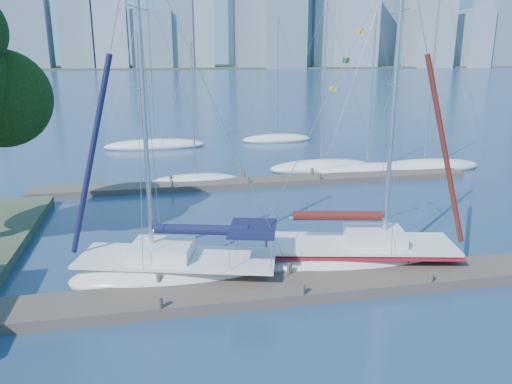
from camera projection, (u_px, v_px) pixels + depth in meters
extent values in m
plane|color=#18304D|center=(295.00, 293.00, 18.74)|extent=(700.00, 700.00, 0.00)
cube|color=#4B3F37|center=(296.00, 288.00, 18.69)|extent=(26.00, 2.00, 0.40)
cube|color=#4B3F37|center=(260.00, 182.00, 34.18)|extent=(30.00, 1.80, 0.36)
cube|color=#38472D|center=(160.00, 67.00, 320.87)|extent=(800.00, 100.00, 1.50)
sphere|color=black|center=(2.00, 98.00, 21.90)|extent=(4.29, 4.29, 4.29)
ellipsoid|color=white|center=(178.00, 274.00, 19.78)|extent=(8.74, 4.87, 1.46)
cube|color=white|center=(177.00, 258.00, 19.59)|extent=(8.09, 4.50, 0.12)
cube|color=white|center=(162.00, 250.00, 19.54)|extent=(2.73, 2.34, 0.53)
cylinder|color=silver|center=(144.00, 105.00, 18.06)|extent=(0.18, 0.18, 11.84)
cylinder|color=silver|center=(201.00, 232.00, 19.22)|extent=(3.82, 1.16, 0.10)
cylinder|color=#11133A|center=(201.00, 230.00, 19.20)|extent=(3.59, 1.36, 0.39)
cube|color=#11133A|center=(253.00, 229.00, 19.03)|extent=(2.31, 2.70, 0.08)
ellipsoid|color=white|center=(359.00, 259.00, 21.22)|extent=(8.84, 4.50, 1.48)
cube|color=white|center=(360.00, 244.00, 21.03)|extent=(8.18, 4.15, 0.12)
cube|color=white|center=(375.00, 236.00, 20.93)|extent=(2.70, 2.26, 0.54)
cylinder|color=silver|center=(394.00, 101.00, 19.42)|extent=(0.18, 0.18, 11.80)
cylinder|color=silver|center=(337.00, 218.00, 20.74)|extent=(3.93, 0.95, 0.10)
cylinder|color=#48150F|center=(337.00, 216.00, 20.72)|extent=(3.68, 1.17, 0.40)
cube|color=maroon|center=(360.00, 247.00, 21.08)|extent=(8.38, 4.30, 0.10)
ellipsoid|color=white|center=(196.00, 181.00, 34.54)|extent=(6.35, 3.61, 0.94)
cylinder|color=silver|center=(193.00, 108.00, 33.20)|extent=(0.10, 0.10, 8.60)
ellipsoid|color=white|center=(321.00, 167.00, 38.40)|extent=(8.35, 3.94, 1.19)
cylinder|color=silver|center=(324.00, 82.00, 36.68)|extent=(0.13, 0.13, 11.13)
ellipsoid|color=white|center=(367.00, 170.00, 37.51)|extent=(7.92, 3.99, 1.08)
cylinder|color=silver|center=(372.00, 88.00, 35.88)|extent=(0.12, 0.12, 10.54)
ellipsoid|color=white|center=(424.00, 167.00, 38.40)|extent=(9.47, 4.49, 1.23)
cylinder|color=silver|center=(433.00, 68.00, 36.40)|extent=(0.13, 0.13, 13.09)
ellipsoid|color=white|center=(155.00, 146.00, 47.41)|extent=(9.60, 6.23, 1.24)
cylinder|color=silver|center=(150.00, 64.00, 45.38)|extent=(0.14, 0.14, 13.32)
ellipsoid|color=white|center=(277.00, 139.00, 50.96)|extent=(7.48, 4.77, 1.12)
cylinder|color=silver|center=(278.00, 76.00, 49.26)|extent=(0.12, 0.12, 11.03)
cube|color=slate|center=(27.00, 19.00, 269.70)|extent=(21.42, 17.63, 53.32)
cube|color=gray|center=(77.00, 36.00, 296.77)|extent=(15.25, 17.61, 37.47)
cube|color=#7C8EA1|center=(112.00, 34.00, 277.64)|extent=(17.38, 19.81, 38.34)
cube|color=slate|center=(152.00, 40.00, 284.29)|extent=(22.46, 16.86, 32.11)
cube|color=#7C8EA1|center=(243.00, 13.00, 307.53)|extent=(16.00, 17.46, 65.43)
cube|color=gray|center=(309.00, 23.00, 307.36)|extent=(13.92, 17.11, 52.94)
cube|color=#7C8EA1|center=(356.00, 19.00, 297.17)|extent=(23.35, 18.80, 57.25)
cube|color=slate|center=(383.00, 22.00, 331.31)|extent=(17.53, 17.52, 57.86)
cube|color=gray|center=(429.00, 29.00, 307.33)|extent=(22.39, 23.94, 45.67)
cube|color=#7C8EA1|center=(472.00, 39.00, 314.69)|extent=(15.65, 21.38, 34.93)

